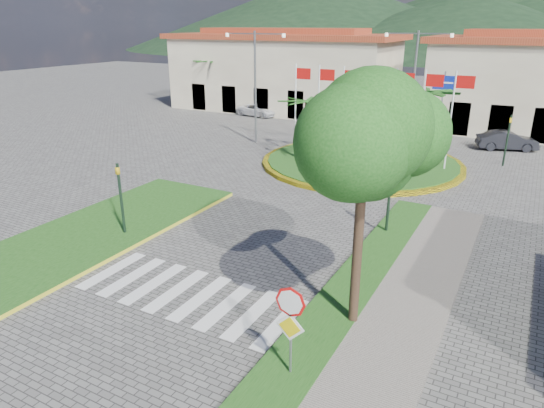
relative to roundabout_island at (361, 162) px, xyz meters
The scene contains 21 objects.
ground 22.00m from the roundabout_island, 90.01° to the right, with size 160.00×160.00×0.00m, color #585553.
sidewalk_right 20.88m from the roundabout_island, 73.31° to the right, with size 4.00×28.00×0.15m, color gray.
verge_right 20.57m from the roundabout_island, 76.52° to the right, with size 1.60×28.00×0.18m, color #1C4A15.
median_left 17.27m from the roundabout_island, 112.12° to the right, with size 5.00×14.00×0.18m, color #1C4A15.
crosswalk 18.00m from the roundabout_island, 90.02° to the right, with size 8.00×3.00×0.01m, color silver.
roundabout_island is the anchor object (origin of this frame).
stop_sign 20.69m from the roundabout_island, 76.27° to the right, with size 0.80×0.11×2.65m.
deciduous_tree 18.55m from the roundabout_island, 72.09° to the right, with size 3.60×3.60×6.80m.
traffic_light_left 16.45m from the roundabout_island, 108.56° to the right, with size 0.15×0.18×3.20m.
traffic_light_right 11.11m from the roundabout_island, 65.80° to the right, with size 0.15×0.18×3.20m.
traffic_light_far 9.11m from the roundabout_island, 26.58° to the left, with size 0.18×0.15×3.20m.
direction_sign_west 9.78m from the roundabout_island, 102.60° to the left, with size 1.60×0.14×5.20m.
direction_sign_east 10.03m from the roundabout_island, 71.53° to the left, with size 1.60×0.14×5.20m.
street_lamp_centre 9.15m from the roundabout_island, 82.91° to the left, with size 4.80×0.16×8.00m.
street_lamp_west 10.19m from the roundabout_island, 167.48° to the left, with size 4.80×0.16×8.00m.
building_left 21.59m from the roundabout_island, 131.20° to the left, with size 23.32×9.54×8.05m.
hill_far_west 130.64m from the roundabout_island, 114.99° to the left, with size 140.00×140.00×22.00m, color black.
hill_near_back 108.74m from the roundabout_island, 95.29° to the left, with size 110.00×110.00×16.00m, color black.
white_van 18.62m from the roundabout_island, 141.04° to the left, with size 1.93×4.19×1.16m, color silver.
car_dark_a 13.07m from the roundabout_island, 103.42° to the left, with size 1.32×3.29×1.12m, color black.
car_dark_b 11.64m from the roundabout_island, 47.72° to the left, with size 1.41×4.06×1.34m, color black.
Camera 1 is at (9.30, -7.06, 8.51)m, focal length 32.00 mm.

